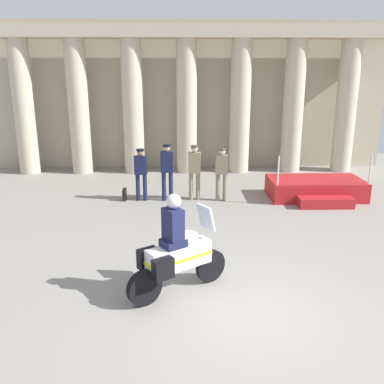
{
  "coord_description": "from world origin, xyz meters",
  "views": [
    {
      "loc": [
        -1.2,
        -6.14,
        3.91
      ],
      "look_at": [
        -0.92,
        3.62,
        1.09
      ],
      "focal_mm": 39.14,
      "sensor_mm": 36.0,
      "label": 1
    }
  ],
  "objects": [
    {
      "name": "ground_plane",
      "position": [
        0.0,
        0.0,
        0.0
      ],
      "size": [
        28.0,
        28.0,
        0.0
      ],
      "primitive_type": "plane",
      "color": "gray"
    },
    {
      "name": "officer_in_row_0",
      "position": [
        -2.43,
        6.5,
        0.96
      ],
      "size": [
        0.39,
        0.25,
        1.63
      ],
      "rotation": [
        0.0,
        0.0,
        3.07
      ],
      "color": "#191E42",
      "rests_on": "ground_plane"
    },
    {
      "name": "officer_in_row_1",
      "position": [
        -1.61,
        6.46,
        1.05
      ],
      "size": [
        0.39,
        0.25,
        1.77
      ],
      "rotation": [
        0.0,
        0.0,
        3.07
      ],
      "color": "#191E42",
      "rests_on": "ground_plane"
    },
    {
      "name": "officer_in_row_2",
      "position": [
        -0.76,
        6.53,
        1.02
      ],
      "size": [
        0.39,
        0.25,
        1.73
      ],
      "rotation": [
        0.0,
        0.0,
        3.07
      ],
      "color": "#847A5B",
      "rests_on": "ground_plane"
    },
    {
      "name": "colonnade_backdrop",
      "position": [
        -0.94,
        10.9,
        3.12
      ],
      "size": [
        16.32,
        1.64,
        5.86
      ],
      "color": "#B6AB91",
      "rests_on": "ground_plane"
    },
    {
      "name": "motorcycle_with_rider",
      "position": [
        -1.3,
        0.71,
        0.79
      ],
      "size": [
        1.8,
        1.3,
        1.9
      ],
      "rotation": [
        0.0,
        0.0,
        0.59
      ],
      "color": "black",
      "rests_on": "ground_plane"
    },
    {
      "name": "officer_in_row_3",
      "position": [
        0.07,
        6.41,
        0.98
      ],
      "size": [
        0.39,
        0.25,
        1.66
      ],
      "rotation": [
        0.0,
        0.0,
        3.07
      ],
      "color": "#7A7056",
      "rests_on": "ground_plane"
    },
    {
      "name": "reviewing_stand",
      "position": [
        3.12,
        6.59,
        0.29
      ],
      "size": [
        2.95,
        2.06,
        1.51
      ],
      "color": "#B21E23",
      "rests_on": "ground_plane"
    },
    {
      "name": "briefcase_on_ground",
      "position": [
        -2.97,
        6.54,
        0.18
      ],
      "size": [
        0.1,
        0.32,
        0.36
      ],
      "primitive_type": "cube",
      "color": "black",
      "rests_on": "ground_plane"
    }
  ]
}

